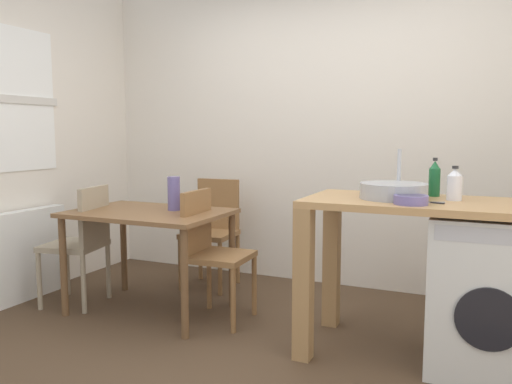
% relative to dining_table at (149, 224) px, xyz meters
% --- Properties ---
extents(ground_plane, '(5.46, 5.46, 0.00)m').
position_rel_dining_table_xyz_m(ground_plane, '(0.97, -0.50, -0.64)').
color(ground_plane, '#4C3826').
extents(wall_back, '(4.60, 0.10, 2.70)m').
position_rel_dining_table_xyz_m(wall_back, '(0.97, 1.25, 0.71)').
color(wall_back, silver).
rests_on(wall_back, ground_plane).
extents(radiator, '(0.10, 0.80, 0.70)m').
position_rel_dining_table_xyz_m(radiator, '(-1.05, -0.20, -0.29)').
color(radiator, white).
rests_on(radiator, ground_plane).
extents(dining_table, '(1.10, 0.76, 0.74)m').
position_rel_dining_table_xyz_m(dining_table, '(0.00, 0.00, 0.00)').
color(dining_table, brown).
rests_on(dining_table, ground_plane).
extents(chair_person_seat, '(0.47, 0.47, 0.90)m').
position_rel_dining_table_xyz_m(chair_person_seat, '(-0.55, -0.08, -0.14)').
color(chair_person_seat, gray).
rests_on(chair_person_seat, ground_plane).
extents(chair_opposite, '(0.41, 0.41, 0.90)m').
position_rel_dining_table_xyz_m(chair_opposite, '(0.48, 0.05, -0.14)').
color(chair_opposite, olive).
rests_on(chair_opposite, ground_plane).
extents(chair_spare_by_wall, '(0.42, 0.42, 0.90)m').
position_rel_dining_table_xyz_m(chair_spare_by_wall, '(0.10, 0.77, -0.14)').
color(chair_spare_by_wall, olive).
rests_on(chair_spare_by_wall, ground_plane).
extents(kitchen_counter, '(1.50, 0.68, 0.92)m').
position_rel_dining_table_xyz_m(kitchen_counter, '(1.77, -0.02, 0.12)').
color(kitchen_counter, tan).
rests_on(kitchen_counter, ground_plane).
extents(washing_machine, '(0.60, 0.61, 0.86)m').
position_rel_dining_table_xyz_m(washing_machine, '(2.24, -0.02, -0.21)').
color(washing_machine, silver).
rests_on(washing_machine, ground_plane).
extents(sink_basin, '(0.38, 0.38, 0.09)m').
position_rel_dining_table_xyz_m(sink_basin, '(1.71, -0.02, 0.32)').
color(sink_basin, '#9EA0A5').
rests_on(sink_basin, kitchen_counter).
extents(tap, '(0.02, 0.02, 0.28)m').
position_rel_dining_table_xyz_m(tap, '(1.71, 0.16, 0.42)').
color(tap, '#B2B2B7').
rests_on(tap, kitchen_counter).
extents(bottle_tall_green, '(0.07, 0.07, 0.23)m').
position_rel_dining_table_xyz_m(bottle_tall_green, '(1.92, 0.20, 0.38)').
color(bottle_tall_green, '#19592D').
rests_on(bottle_tall_green, kitchen_counter).
extents(bottle_squat_brown, '(0.08, 0.08, 0.19)m').
position_rel_dining_table_xyz_m(bottle_squat_brown, '(2.04, 0.05, 0.36)').
color(bottle_squat_brown, silver).
rests_on(bottle_squat_brown, kitchen_counter).
extents(mixing_bowl, '(0.18, 0.18, 0.05)m').
position_rel_dining_table_xyz_m(mixing_bowl, '(1.84, -0.22, 0.30)').
color(mixing_bowl, slate).
rests_on(mixing_bowl, kitchen_counter).
extents(vase, '(0.09, 0.09, 0.24)m').
position_rel_dining_table_xyz_m(vase, '(0.15, 0.10, 0.22)').
color(vase, slate).
rests_on(vase, dining_table).
extents(scissors, '(0.15, 0.06, 0.01)m').
position_rel_dining_table_xyz_m(scissors, '(1.93, -0.12, 0.28)').
color(scissors, '#B2B2B7').
rests_on(scissors, kitchen_counter).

